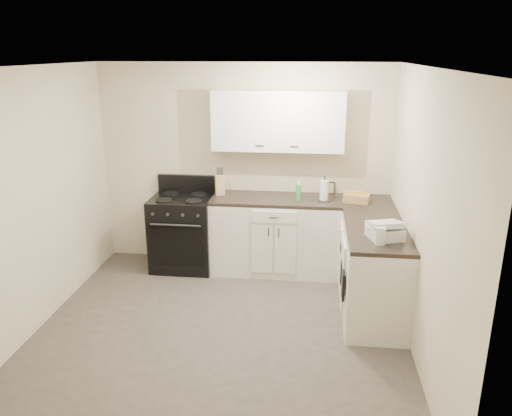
# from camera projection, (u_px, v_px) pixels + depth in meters

# --- Properties ---
(floor) EXTENTS (3.60, 3.60, 0.00)m
(floor) POSITION_uv_depth(u_px,v_px,m) (220.00, 332.00, 4.88)
(floor) COLOR #473F38
(floor) RESTS_ON ground
(ceiling) EXTENTS (3.60, 3.60, 0.00)m
(ceiling) POSITION_uv_depth(u_px,v_px,m) (214.00, 67.00, 4.12)
(ceiling) COLOR white
(ceiling) RESTS_ON wall_back
(wall_back) EXTENTS (3.60, 0.00, 3.60)m
(wall_back) POSITION_uv_depth(u_px,v_px,m) (244.00, 166.00, 6.21)
(wall_back) COLOR #F0E5BE
(wall_back) RESTS_ON ground
(wall_right) EXTENTS (0.00, 3.60, 3.60)m
(wall_right) POSITION_uv_depth(u_px,v_px,m) (422.00, 218.00, 4.31)
(wall_right) COLOR #F0E5BE
(wall_right) RESTS_ON ground
(wall_left) EXTENTS (0.00, 3.60, 3.60)m
(wall_left) POSITION_uv_depth(u_px,v_px,m) (29.00, 204.00, 4.70)
(wall_left) COLOR #F0E5BE
(wall_left) RESTS_ON ground
(wall_front) EXTENTS (3.60, 0.00, 3.60)m
(wall_front) POSITION_uv_depth(u_px,v_px,m) (157.00, 308.00, 2.80)
(wall_front) COLOR #F0E5BE
(wall_front) RESTS_ON ground
(base_cabinets_back) EXTENTS (1.55, 0.60, 0.90)m
(base_cabinets_back) POSITION_uv_depth(u_px,v_px,m) (276.00, 236.00, 6.12)
(base_cabinets_back) COLOR silver
(base_cabinets_back) RESTS_ON floor
(base_cabinets_right) EXTENTS (0.60, 1.90, 0.90)m
(base_cabinets_right) POSITION_uv_depth(u_px,v_px,m) (370.00, 262.00, 5.39)
(base_cabinets_right) COLOR silver
(base_cabinets_right) RESTS_ON floor
(countertop_back) EXTENTS (1.55, 0.60, 0.04)m
(countertop_back) POSITION_uv_depth(u_px,v_px,m) (276.00, 200.00, 5.98)
(countertop_back) COLOR black
(countertop_back) RESTS_ON base_cabinets_back
(countertop_right) EXTENTS (0.60, 1.90, 0.04)m
(countertop_right) POSITION_uv_depth(u_px,v_px,m) (373.00, 220.00, 5.25)
(countertop_right) COLOR black
(countertop_right) RESTS_ON base_cabinets_right
(upper_cabinets) EXTENTS (1.55, 0.30, 0.70)m
(upper_cabinets) POSITION_uv_depth(u_px,v_px,m) (278.00, 121.00, 5.84)
(upper_cabinets) COLOR white
(upper_cabinets) RESTS_ON wall_back
(stove) EXTENTS (0.75, 0.64, 0.91)m
(stove) POSITION_uv_depth(u_px,v_px,m) (183.00, 232.00, 6.22)
(stove) COLOR black
(stove) RESTS_ON floor
(knife_block) EXTENTS (0.14, 0.13, 0.25)m
(knife_block) POSITION_uv_depth(u_px,v_px,m) (220.00, 185.00, 6.08)
(knife_block) COLOR tan
(knife_block) RESTS_ON countertop_back
(paper_towel) EXTENTS (0.11, 0.11, 0.24)m
(paper_towel) POSITION_uv_depth(u_px,v_px,m) (324.00, 190.00, 5.84)
(paper_towel) COLOR white
(paper_towel) RESTS_ON countertop_back
(soap_bottle) EXTENTS (0.08, 0.08, 0.20)m
(soap_bottle) POSITION_uv_depth(u_px,v_px,m) (298.00, 192.00, 5.85)
(soap_bottle) COLOR green
(soap_bottle) RESTS_ON countertop_back
(picture_frame) EXTENTS (0.13, 0.06, 0.15)m
(picture_frame) POSITION_uv_depth(u_px,v_px,m) (330.00, 188.00, 6.12)
(picture_frame) COLOR black
(picture_frame) RESTS_ON countertop_back
(wicker_basket) EXTENTS (0.33, 0.26, 0.10)m
(wicker_basket) POSITION_uv_depth(u_px,v_px,m) (357.00, 198.00, 5.80)
(wicker_basket) COLOR tan
(wicker_basket) RESTS_ON countertop_right
(countertop_grill) EXTENTS (0.36, 0.35, 0.11)m
(countertop_grill) POSITION_uv_depth(u_px,v_px,m) (385.00, 233.00, 4.68)
(countertop_grill) COLOR silver
(countertop_grill) RESTS_ON countertop_right
(glass_jar) EXTENTS (0.11, 0.11, 0.16)m
(glass_jar) POSITION_uv_depth(u_px,v_px,m) (380.00, 236.00, 4.53)
(glass_jar) COLOR silver
(glass_jar) RESTS_ON countertop_right
(oven_mitt_near) EXTENTS (0.02, 0.16, 0.27)m
(oven_mitt_near) POSITION_uv_depth(u_px,v_px,m) (343.00, 285.00, 4.80)
(oven_mitt_near) COLOR black
(oven_mitt_near) RESTS_ON base_cabinets_right
(oven_mitt_far) EXTENTS (0.02, 0.13, 0.23)m
(oven_mitt_far) POSITION_uv_depth(u_px,v_px,m) (341.00, 273.00, 5.12)
(oven_mitt_far) COLOR black
(oven_mitt_far) RESTS_ON base_cabinets_right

